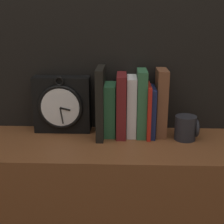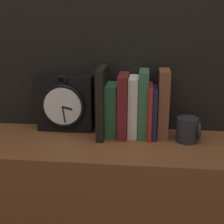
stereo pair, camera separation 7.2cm
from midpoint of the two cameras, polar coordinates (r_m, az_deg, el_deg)
The scene contains 11 objects.
wall_back at distance 1.19m, azimuth -1.44°, elevation 15.83°, with size 6.00×0.05×2.60m.
clock at distance 1.19m, azimuth -10.82°, elevation 1.33°, with size 0.21×0.08×0.22m.
book_slot0_black at distance 1.12m, azimuth -3.91°, elevation 1.73°, with size 0.03×0.16×0.25m.
book_slot1_green at distance 1.15m, azimuth -2.12°, elevation 0.47°, with size 0.04×0.12×0.19m.
book_slot2_maroon at distance 1.13m, azimuth -0.08°, elevation 1.23°, with size 0.03×0.14×0.23m.
book_slot3_white at distance 1.14m, azimuth 1.78°, elevation 1.08°, with size 0.03×0.12×0.22m.
book_slot4_green at distance 1.14m, azimuth 3.61°, elevation 1.61°, with size 0.03×0.12×0.24m.
book_slot5_red at distance 1.14m, azimuth 4.82°, elevation 0.29°, with size 0.01×0.14×0.19m.
book_slot6_navy at distance 1.14m, azimuth 5.60°, elevation 0.11°, with size 0.02×0.13×0.18m.
book_slot7_brown at distance 1.15m, azimuth 7.18°, elevation 1.70°, with size 0.04×0.11×0.24m.
mug at distance 1.13m, azimuth 11.68°, elevation -2.88°, with size 0.08×0.08×0.09m.
Camera 1 is at (0.04, -1.01, 1.33)m, focal length 50.00 mm.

